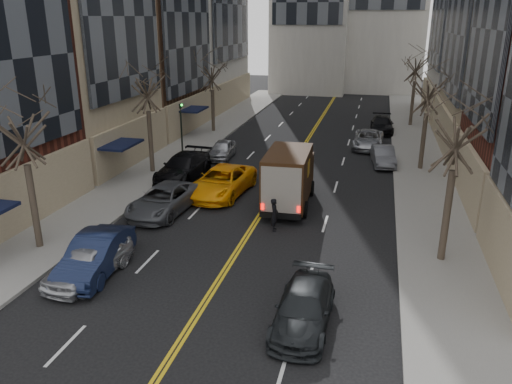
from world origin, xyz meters
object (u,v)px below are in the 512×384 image
observer_sedan (304,308)px  taxi (222,182)px  ups_truck (289,178)px  pedestrian (274,215)px

observer_sedan → taxi: taxi is taller
ups_truck → observer_sedan: (2.55, -11.19, -0.97)m
ups_truck → pedestrian: size_ratio=3.58×
pedestrian → ups_truck: bearing=-13.1°
observer_sedan → taxi: size_ratio=0.78×
taxi → pedestrian: (4.08, -4.41, 0.03)m
taxi → pedestrian: size_ratio=3.48×
ups_truck → observer_sedan: size_ratio=1.32×
ups_truck → taxi: 4.30m
observer_sedan → pedestrian: bearing=109.9°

